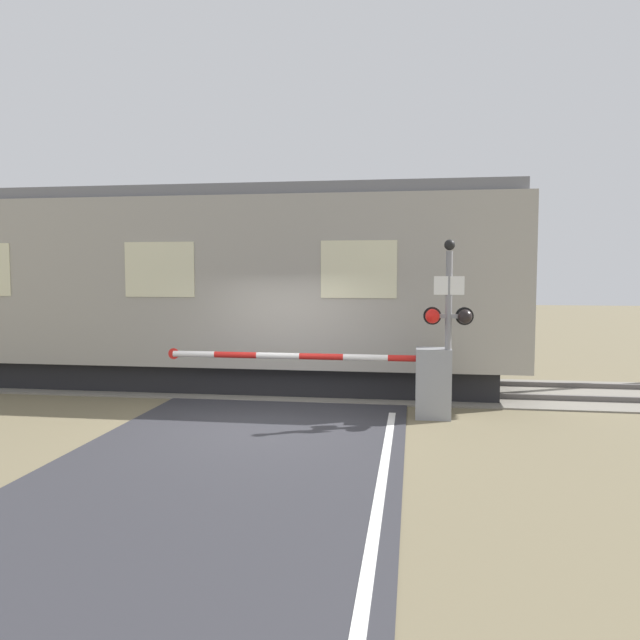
% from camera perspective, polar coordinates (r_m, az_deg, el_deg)
% --- Properties ---
extents(ground_plane, '(80.00, 80.00, 0.00)m').
position_cam_1_polar(ground_plane, '(10.53, -4.92, -9.39)').
color(ground_plane, '#6B6047').
extents(track_bed, '(36.00, 3.20, 0.13)m').
position_cam_1_polar(track_bed, '(13.66, -1.70, -6.09)').
color(track_bed, slate).
rests_on(track_bed, ground_plane).
extents(train, '(14.47, 2.77, 4.25)m').
position_cam_1_polar(train, '(14.14, -12.24, 2.93)').
color(train, black).
rests_on(train, ground_plane).
extents(crossing_barrier, '(5.07, 0.44, 1.21)m').
position_cam_1_polar(crossing_barrier, '(10.90, 8.44, -5.34)').
color(crossing_barrier, gray).
rests_on(crossing_barrier, ground_plane).
extents(signal_post, '(0.83, 0.26, 3.05)m').
position_cam_1_polar(signal_post, '(10.63, 11.67, 0.15)').
color(signal_post, gray).
rests_on(signal_post, ground_plane).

